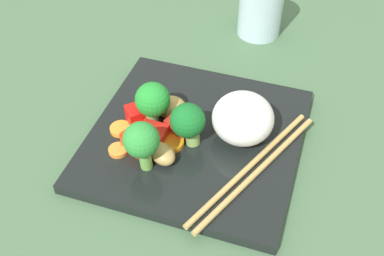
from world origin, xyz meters
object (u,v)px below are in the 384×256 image
object	(u,v)px
square_plate	(196,138)
chopstick_pair	(254,169)
broccoli_floret_2	(188,122)
carrot_slice_2	(118,150)
rice_mound	(243,118)
drinking_glass	(261,7)

from	to	relation	value
square_plate	chopstick_pair	distance (cm)	8.60
broccoli_floret_2	carrot_slice_2	xyz separation A→B (cm)	(-3.72, 7.27, -3.01)
rice_mound	chopstick_pair	world-z (taller)	rice_mound
broccoli_floret_2	chopstick_pair	size ratio (longest dim) A/B	0.28
broccoli_floret_2	rice_mound	bearing A→B (deg)	-65.77
carrot_slice_2	chopstick_pair	size ratio (longest dim) A/B	0.11
square_plate	carrot_slice_2	size ratio (longest dim) A/B	11.02
carrot_slice_2	drinking_glass	size ratio (longest dim) A/B	0.25
square_plate	rice_mound	bearing A→B (deg)	-77.07
broccoli_floret_2	drinking_glass	world-z (taller)	drinking_glass
carrot_slice_2	drinking_glass	distance (cm)	32.64
square_plate	broccoli_floret_2	xyz separation A→B (cm)	(-1.41, 0.54, 3.95)
rice_mound	drinking_glass	distance (cm)	24.40
carrot_slice_2	chopstick_pair	distance (cm)	15.59
chopstick_pair	broccoli_floret_2	bearing A→B (deg)	100.39
broccoli_floret_2	carrot_slice_2	distance (cm)	8.71
carrot_slice_2	drinking_glass	xyz separation A→B (cm)	(30.64, -10.87, 2.89)
square_plate	rice_mound	distance (cm)	6.50
drinking_glass	chopstick_pair	bearing A→B (deg)	-170.94
square_plate	chopstick_pair	world-z (taller)	chopstick_pair
square_plate	chopstick_pair	bearing A→B (deg)	-115.59
rice_mound	chopstick_pair	size ratio (longest dim) A/B	0.36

